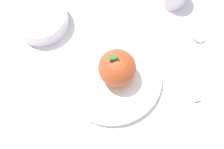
{
  "coord_description": "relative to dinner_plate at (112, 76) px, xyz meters",
  "views": [
    {
      "loc": [
        -0.03,
        0.23,
        0.55
      ],
      "look_at": [
        0.02,
        0.03,
        0.02
      ],
      "focal_mm": 41.43,
      "sensor_mm": 36.0,
      "label": 1
    }
  ],
  "objects": [
    {
      "name": "apple",
      "position": [
        -0.01,
        -0.0,
        0.05
      ],
      "size": [
        0.08,
        0.08,
        0.09
      ],
      "color": "#9E3D1E",
      "rests_on": "dinner_plate"
    },
    {
      "name": "knife",
      "position": [
        -0.15,
        -0.07,
        -0.01
      ],
      "size": [
        0.12,
        0.21,
        0.01
      ],
      "color": "silver",
      "rests_on": "ground_plane"
    },
    {
      "name": "ground_plane",
      "position": [
        -0.02,
        -0.03,
        -0.01
      ],
      "size": [
        2.4,
        2.4,
        0.0
      ],
      "primitive_type": "plane",
      "color": "silver"
    },
    {
      "name": "dinner_plate",
      "position": [
        0.0,
        0.0,
        0.0
      ],
      "size": [
        0.22,
        0.22,
        0.02
      ],
      "color": "white",
      "rests_on": "ground_plane"
    },
    {
      "name": "side_bowl",
      "position": [
        0.2,
        -0.09,
        0.02
      ],
      "size": [
        0.13,
        0.13,
        0.04
      ],
      "color": "silver",
      "rests_on": "ground_plane"
    },
    {
      "name": "spoon",
      "position": [
        -0.18,
        -0.15,
        -0.0
      ],
      "size": [
        0.09,
        0.16,
        0.01
      ],
      "color": "silver",
      "rests_on": "ground_plane"
    },
    {
      "name": "linen_napkin",
      "position": [
        0.15,
        0.1,
        -0.01
      ],
      "size": [
        0.16,
        0.18,
        0.0
      ],
      "primitive_type": "cube",
      "rotation": [
        0.0,
        0.0,
        3.62
      ],
      "color": "silver",
      "rests_on": "ground_plane"
    }
  ]
}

